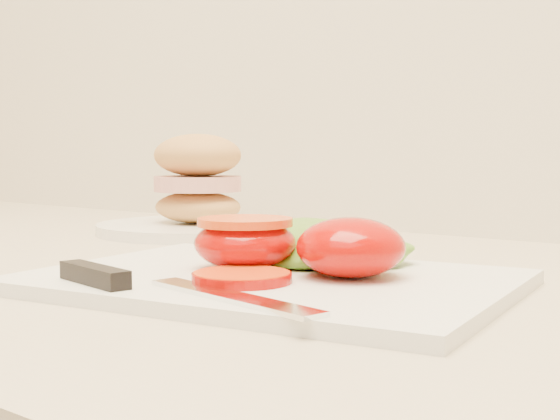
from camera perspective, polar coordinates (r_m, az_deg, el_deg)
The scene contains 8 objects.
cutting_board at distance 0.55m, azimuth -0.66°, elevation -5.25°, with size 0.33×0.24×0.01m, color silver.
tomato_half_dome at distance 0.54m, azimuth 5.19°, elevation -2.73°, with size 0.08×0.08×0.04m, color #B10B00.
tomato_half_cut at distance 0.57m, azimuth -2.57°, elevation -2.27°, with size 0.08×0.08×0.04m.
tomato_slice_0 at distance 0.52m, azimuth -2.81°, elevation -4.93°, with size 0.06×0.06×0.01m, color orange.
lettuce_leaf_0 at distance 0.61m, azimuth 1.44°, elevation -2.47°, with size 0.15×0.10×0.03m, color #609928.
lettuce_leaf_1 at distance 0.60m, azimuth 5.08°, elevation -2.94°, with size 0.10×0.07×0.02m, color #609928.
knife at distance 0.50m, azimuth -9.87°, elevation -5.27°, with size 0.22×0.05×0.01m.
sandwich_plate at distance 0.92m, azimuth -6.03°, elevation 0.89°, with size 0.23×0.23×0.12m.
Camera 1 is at (-0.14, 1.19, 1.03)m, focal length 50.00 mm.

